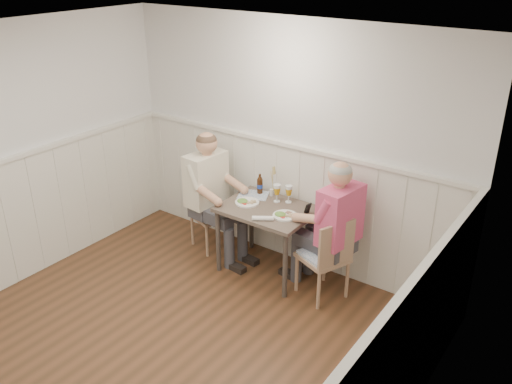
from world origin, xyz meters
TOP-DOWN VIEW (x-y plane):
  - ground_plane at (0.00, 0.00)m, footprint 4.50×4.50m
  - room_shell at (0.00, 0.00)m, footprint 4.04×4.54m
  - wainscot at (0.00, 0.69)m, footprint 4.00×4.49m
  - dining_table at (0.01, 1.84)m, footprint 0.94×0.70m
  - chair_right at (0.75, 1.77)m, footprint 0.54×0.54m
  - chair_left at (-0.84, 1.91)m, footprint 0.49×0.49m
  - man_in_pink at (0.77, 1.89)m, footprint 0.71×0.50m
  - diner_cream at (-0.73, 1.80)m, footprint 0.70×0.49m
  - plate_man at (0.26, 1.77)m, footprint 0.25×0.25m
  - plate_diner at (-0.23, 1.80)m, footprint 0.25×0.25m
  - beer_glass_a at (0.12, 2.07)m, footprint 0.08×0.08m
  - beer_glass_b at (0.01, 2.01)m, footprint 0.08×0.08m
  - beer_bottle at (-0.25, 2.08)m, footprint 0.06×0.06m
  - rolled_napkin at (0.14, 1.58)m, footprint 0.20×0.15m
  - grass_vase at (-0.11, 2.10)m, footprint 0.04×0.04m
  - gingham_mat at (-0.28, 2.00)m, footprint 0.39×0.36m

SIDE VIEW (x-z plane):
  - ground_plane at x=0.00m, z-range 0.00..0.00m
  - chair_left at x=-0.84m, z-range 0.03..0.85m
  - chair_right at x=0.75m, z-range 0.04..0.91m
  - man_in_pink at x=0.77m, z-range -0.12..1.32m
  - diner_cream at x=-0.73m, z-range -0.12..1.33m
  - dining_table at x=0.01m, z-range 0.28..1.03m
  - wainscot at x=0.00m, z-range 0.02..1.36m
  - gingham_mat at x=-0.28m, z-range 0.75..0.76m
  - plate_diner at x=-0.23m, z-range 0.74..0.80m
  - plate_man at x=0.26m, z-range 0.74..0.80m
  - rolled_napkin at x=0.14m, z-range 0.75..0.80m
  - beer_bottle at x=-0.25m, z-range 0.74..0.96m
  - beer_glass_a at x=0.12m, z-range 0.78..0.97m
  - beer_glass_b at x=0.01m, z-range 0.78..0.98m
  - grass_vase at x=-0.11m, z-range 0.73..1.10m
  - room_shell at x=0.00m, z-range 0.22..2.82m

